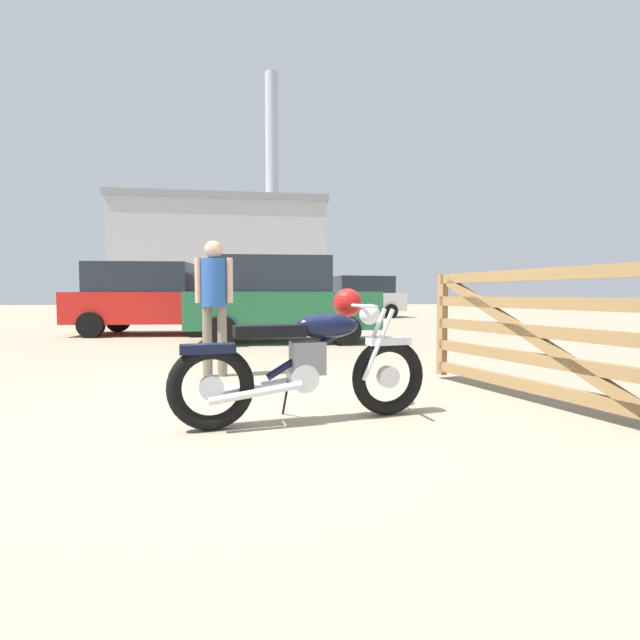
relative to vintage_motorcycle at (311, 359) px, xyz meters
The scene contains 10 objects.
ground_plane 0.65m from the vintage_motorcycle, 141.73° to the left, with size 80.00×80.00×0.00m, color gray.
vintage_motorcycle is the anchor object (origin of this frame).
timber_gate 2.18m from the vintage_motorcycle, ahead, with size 0.93×2.45×1.60m.
bystander 2.33m from the vintage_motorcycle, 117.20° to the left, with size 0.46×0.30×1.66m.
silver_sedan_mid 8.68m from the vintage_motorcycle, 113.53° to the left, with size 3.94×1.90×1.78m.
white_estate_far 5.94m from the vintage_motorcycle, 92.24° to the left, with size 3.91×1.85×1.78m.
red_hatchback_near 13.27m from the vintage_motorcycle, 90.85° to the left, with size 3.94×1.90×1.78m.
pale_sedan_back 15.85m from the vintage_motorcycle, 102.22° to the left, with size 4.74×2.06×1.74m.
blue_hatchback_right 15.70m from the vintage_motorcycle, 78.25° to the left, with size 4.12×2.32×1.78m.
industrial_building 36.17m from the vintage_motorcycle, 97.90° to the left, with size 17.40×9.53×20.00m.
Camera 1 is at (0.08, -3.74, 1.01)m, focal length 24.82 mm.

